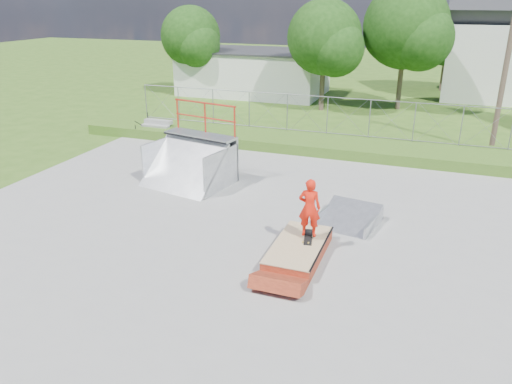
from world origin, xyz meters
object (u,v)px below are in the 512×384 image
grind_box (299,250)px  flat_bank_ramp (349,217)px  quarter_pipe (187,147)px  skater (309,210)px

grind_box → flat_bank_ramp: bearing=70.3°
quarter_pipe → skater: quarter_pipe is taller
quarter_pipe → grind_box: bearing=-24.9°
flat_bank_ramp → quarter_pipe: bearing=176.9°
quarter_pipe → flat_bank_ramp: bearing=-1.6°
grind_box → quarter_pipe: bearing=143.7°
skater → quarter_pipe: bearing=-39.0°
quarter_pipe → flat_bank_ramp: quarter_pipe is taller
quarter_pipe → skater: bearing=-21.5°
grind_box → skater: skater is taller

